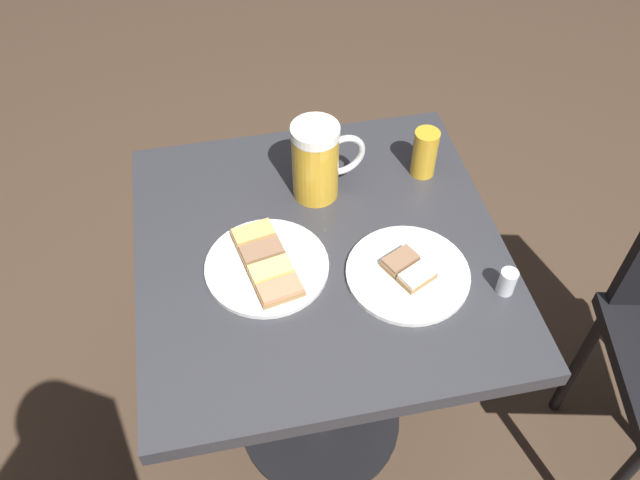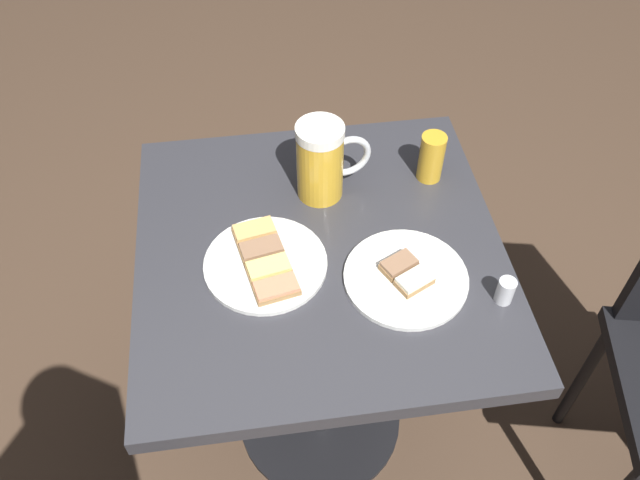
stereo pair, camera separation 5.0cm
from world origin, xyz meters
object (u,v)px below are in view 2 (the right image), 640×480
Objects in this scene: beer_mug at (322,161)px; plate_near at (265,262)px; salt_shaker at (505,291)px; beer_glass_small at (431,157)px; plate_far at (406,277)px.

plate_near is at bearing -126.39° from beer_mug.
plate_near is 4.45× the size of salt_shaker.
plate_near is at bearing 161.67° from salt_shaker.
plate_far is at bearing -112.54° from beer_glass_small.
beer_glass_small is at bearing 99.09° from salt_shaker.
beer_glass_small reaches higher than plate_far.
salt_shaker is at bearing -18.33° from plate_near.
salt_shaker is at bearing -23.00° from plate_far.
salt_shaker is (0.05, -0.33, -0.03)m from beer_glass_small.
plate_near and plate_far have the same top height.
salt_shaker is (0.42, -0.14, 0.02)m from plate_near.
beer_glass_small is 2.05× the size of salt_shaker.
beer_mug is at bearing 53.61° from plate_near.
beer_glass_small is (0.23, 0.01, -0.03)m from beer_mug.
plate_near is 0.42m from beer_glass_small.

